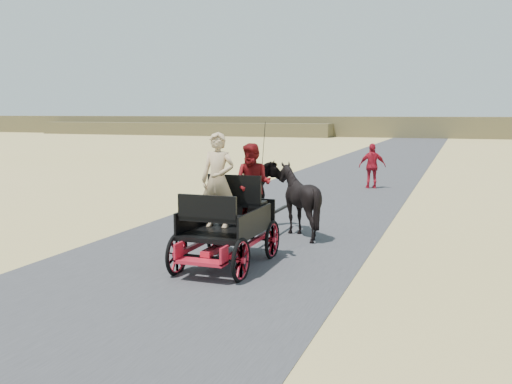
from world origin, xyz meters
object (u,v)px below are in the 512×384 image
(carriage, at_px, (227,247))
(pedestrian, at_px, (372,166))
(horse_left, at_px, (254,198))
(horse_right, at_px, (298,200))

(carriage, height_order, pedestrian, pedestrian)
(horse_left, xyz_separation_m, horse_right, (1.10, 0.00, 0.00))
(pedestrian, bearing_deg, horse_right, 71.82)
(carriage, xyz_separation_m, horse_right, (0.55, 3.00, 0.49))
(horse_left, height_order, horse_right, horse_right)
(carriage, height_order, horse_right, horse_right)
(horse_right, height_order, pedestrian, pedestrian)
(pedestrian, bearing_deg, horse_left, 65.00)
(carriage, distance_m, pedestrian, 12.18)
(horse_left, distance_m, horse_right, 1.10)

